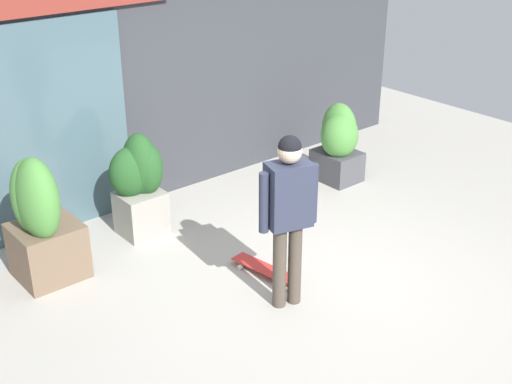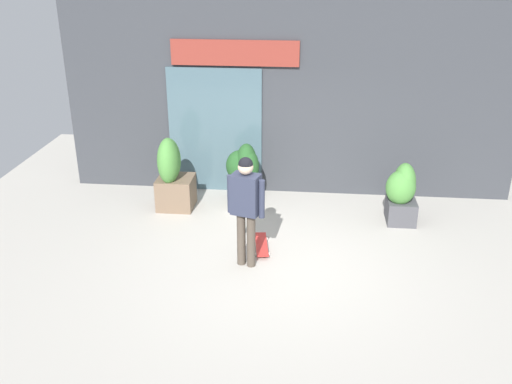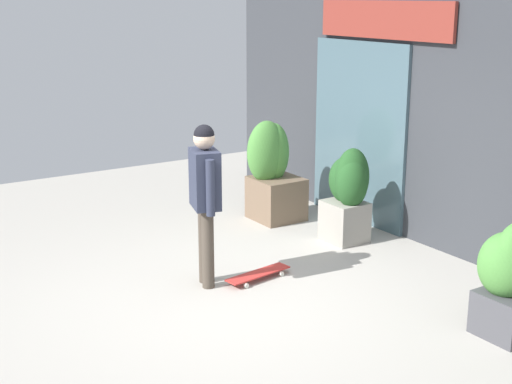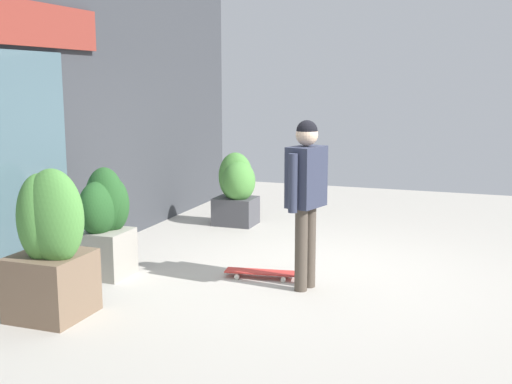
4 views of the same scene
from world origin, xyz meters
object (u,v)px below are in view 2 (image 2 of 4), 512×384
object	(u,v)px
skateboarder	(246,201)
planter_box_mid	(172,174)
planter_box_left	(402,193)
planter_box_right	(244,172)
skateboard	(261,244)

from	to	relation	value
skateboarder	planter_box_mid	xyz separation A→B (m)	(-1.57, 1.91, -0.40)
planter_box_left	planter_box_right	size ratio (longest dim) A/B	0.90
skateboarder	planter_box_right	distance (m)	2.23
skateboarder	planter_box_left	xyz separation A→B (m)	(2.51, 1.73, -0.51)
planter_box_left	skateboard	bearing A→B (deg)	-152.76
skateboard	planter_box_left	distance (m)	2.66
planter_box_mid	planter_box_right	bearing A→B (deg)	11.57
planter_box_left	planter_box_right	bearing A→B (deg)	170.99
planter_box_left	planter_box_mid	distance (m)	4.09
skateboarder	planter_box_mid	size ratio (longest dim) A/B	1.26
planter_box_left	planter_box_right	xyz separation A→B (m)	(-2.79, 0.44, 0.10)
skateboarder	planter_box_right	size ratio (longest dim) A/B	1.45
skateboard	planter_box_left	world-z (taller)	planter_box_left
skateboarder	planter_box_right	bearing A→B (deg)	23.87
skateboard	planter_box_mid	xyz separation A→B (m)	(-1.76, 1.38, 0.60)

